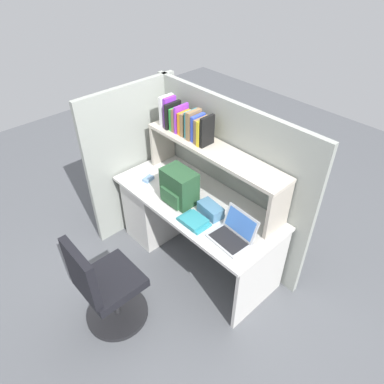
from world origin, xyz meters
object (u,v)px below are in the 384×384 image
laptop (233,234)px  computer_mouse (148,179)px  backpack (179,187)px  office_chair (106,289)px  tissue_box (210,210)px  paper_cup (173,181)px

laptop → computer_mouse: bearing=-179.2°
backpack → office_chair: backpack is taller
office_chair → tissue_box: bearing=-100.2°
computer_mouse → paper_cup: size_ratio=1.20×
computer_mouse → office_chair: size_ratio=0.11×
computer_mouse → tissue_box: 0.75m
laptop → tissue_box: (-0.32, 0.07, -0.00)m
backpack → paper_cup: backpack is taller
paper_cup → tissue_box: 0.54m
laptop → tissue_box: bearing=167.4°
computer_mouse → paper_cup: paper_cup is taller
tissue_box → paper_cup: bearing=-178.8°
tissue_box → computer_mouse: bearing=-167.9°
laptop → office_chair: size_ratio=0.35×
paper_cup → backpack: bearing=-26.8°
office_chair → paper_cup: bearing=-70.0°
laptop → backpack: (-0.63, 0.00, 0.10)m
backpack → paper_cup: 0.27m
backpack → tissue_box: 0.34m
office_chair → computer_mouse: bearing=-56.7°
paper_cup → laptop: bearing=-7.4°
laptop → paper_cup: laptop is taller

